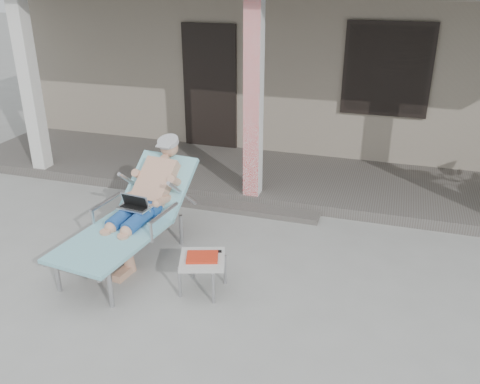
% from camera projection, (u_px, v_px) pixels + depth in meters
% --- Properties ---
extents(ground, '(60.00, 60.00, 0.00)m').
position_uv_depth(ground, '(196.00, 284.00, 5.38)').
color(ground, '#9E9E99').
rests_on(ground, ground).
extents(house, '(10.40, 5.40, 3.30)m').
position_uv_depth(house, '(312.00, 43.00, 10.38)').
color(house, gray).
rests_on(house, ground).
extents(porch_deck, '(10.00, 2.00, 0.15)m').
position_uv_depth(porch_deck, '(267.00, 176.00, 7.97)').
color(porch_deck, '#605B56').
rests_on(porch_deck, ground).
extents(porch_step, '(2.00, 0.30, 0.07)m').
position_uv_depth(porch_step, '(246.00, 209.00, 6.98)').
color(porch_step, '#605B56').
rests_on(porch_step, ground).
extents(lounger, '(0.99, 2.08, 1.32)m').
position_uv_depth(lounger, '(136.00, 189.00, 5.64)').
color(lounger, '#B7B7BC').
rests_on(lounger, ground).
extents(side_table, '(0.57, 0.57, 0.41)m').
position_uv_depth(side_table, '(202.00, 261.00, 5.14)').
color(side_table, beige).
rests_on(side_table, ground).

